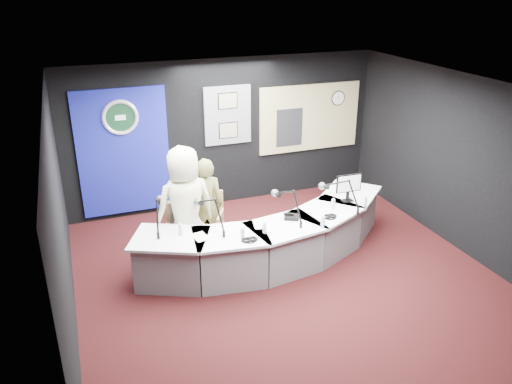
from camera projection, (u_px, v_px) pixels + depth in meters
name	position (u px, v px, depth m)	size (l,w,h in m)	color
ground	(287.00, 277.00, 7.66)	(6.00, 6.00, 0.00)	black
ceiling	(293.00, 91.00, 6.56)	(6.00, 6.00, 0.02)	silver
wall_back	(225.00, 133.00, 9.69)	(6.00, 0.02, 2.80)	black
wall_front	(428.00, 315.00, 4.52)	(6.00, 0.02, 2.80)	black
wall_left	(61.00, 226.00, 6.14)	(0.02, 6.00, 2.80)	black
wall_right	(464.00, 165.00, 8.08)	(0.02, 6.00, 2.80)	black
broadcast_desk	(271.00, 239.00, 7.97)	(4.50, 1.90, 0.75)	silver
backdrop_panel	(124.00, 153.00, 9.11)	(1.60, 0.05, 2.30)	navy
agency_seal	(120.00, 118.00, 8.82)	(0.63, 0.63, 0.07)	silver
seal_center	(120.00, 117.00, 8.83)	(0.48, 0.48, 0.01)	black
pinboard	(228.00, 115.00, 9.55)	(0.90, 0.04, 1.10)	slate
framed_photo_upper	(228.00, 101.00, 9.41)	(0.34, 0.02, 0.27)	#7B745A
framed_photo_lower	(229.00, 130.00, 9.63)	(0.34, 0.02, 0.27)	#7B745A
booth_window_frame	(310.00, 118.00, 10.17)	(2.12, 0.06, 1.32)	tan
booth_glow	(310.00, 118.00, 10.16)	(2.00, 0.02, 1.20)	beige
equipment_rack	(289.00, 128.00, 10.06)	(0.55, 0.02, 0.75)	black
wall_clock	(338.00, 98.00, 10.20)	(0.28, 0.28, 0.01)	white
armchair_left	(187.00, 233.00, 7.89)	(0.56, 0.56, 0.99)	#AD764F
armchair_right	(206.00, 225.00, 8.30)	(0.49, 0.49, 0.87)	#AD764F
draped_jacket	(184.00, 219.00, 8.06)	(0.50, 0.10, 0.70)	slate
person_man	(185.00, 207.00, 7.72)	(0.92, 0.60, 1.89)	beige
person_woman	(206.00, 205.00, 8.16)	(0.57, 0.38, 1.57)	brown
computer_monitor	(349.00, 183.00, 8.27)	(0.46, 0.03, 0.31)	black
desk_phone	(292.00, 217.00, 7.78)	(0.22, 0.18, 0.05)	black
headphones_near	(329.00, 216.00, 7.83)	(0.23, 0.23, 0.04)	black
headphones_far	(250.00, 240.00, 7.14)	(0.21, 0.21, 0.04)	black
paper_stack	(200.00, 237.00, 7.25)	(0.19, 0.28, 0.00)	white
notepad	(261.00, 224.00, 7.62)	(0.22, 0.31, 0.00)	white
boom_mic_a	(159.00, 210.00, 7.36)	(0.28, 0.72, 0.60)	black
boom_mic_b	(210.00, 211.00, 7.34)	(0.33, 0.70, 0.60)	black
boom_mic_c	(288.00, 202.00, 7.62)	(0.29, 0.72, 0.60)	black
boom_mic_d	(340.00, 192.00, 7.97)	(0.50, 0.61, 0.60)	black
water_bottles	(283.00, 219.00, 7.56)	(3.03, 0.54, 0.18)	silver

